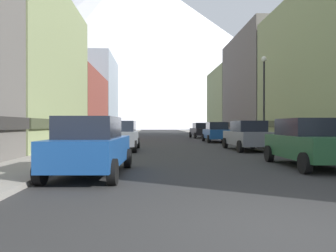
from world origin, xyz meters
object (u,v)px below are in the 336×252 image
object	(u,v)px
car_left_0	(91,146)
car_right_0	(309,142)
streetlamp_right	(264,87)
car_left_1	(121,135)
potted_plant_1	(304,141)
car_right_2	(216,132)
potted_plant_0	(317,141)
car_right_3	(201,130)
car_right_1	(247,135)

from	to	relation	value
car_left_0	car_right_0	xyz separation A→B (m)	(7.60, 1.62, 0.00)
car_right_0	streetlamp_right	world-z (taller)	streetlamp_right
car_left_1	potted_plant_1	xyz separation A→B (m)	(10.80, -1.08, -0.29)
car_right_2	streetlamp_right	distance (m)	8.50
car_right_0	potted_plant_0	bearing A→B (deg)	59.50
car_right_0	potted_plant_0	xyz separation A→B (m)	(3.20, 5.43, -0.24)
car_left_0	potted_plant_1	size ratio (longest dim) A/B	5.16
car_left_1	streetlamp_right	bearing A→B (deg)	6.22
car_right_3	car_right_2	bearing A→B (deg)	-90.03
potted_plant_1	car_right_2	bearing A→B (deg)	108.01
car_left_1	streetlamp_right	world-z (taller)	streetlamp_right
car_right_1	car_right_2	bearing A→B (deg)	90.02
car_left_0	car_left_1	size ratio (longest dim) A/B	1.01
car_left_1	potted_plant_1	world-z (taller)	car_left_1
car_right_2	car_right_3	bearing A→B (deg)	89.97
car_left_1	car_right_2	bearing A→B (deg)	49.07
car_left_1	car_right_2	distance (m)	11.60
potted_plant_0	car_left_1	bearing A→B (deg)	166.65
potted_plant_1	car_right_0	bearing A→B (deg)	-114.84
potted_plant_1	car_left_0	bearing A→B (deg)	-141.70
potted_plant_1	potted_plant_0	bearing A→B (deg)	-90.00
car_right_0	potted_plant_0	size ratio (longest dim) A/B	4.96
car_right_0	potted_plant_0	world-z (taller)	car_right_0
car_left_0	car_right_3	size ratio (longest dim) A/B	1.00
car_left_0	car_right_2	world-z (taller)	same
car_right_3	car_left_0	bearing A→B (deg)	-105.39
car_right_2	potted_plant_0	distance (m)	11.77
car_left_0	car_right_0	world-z (taller)	same
car_left_1	car_right_3	bearing A→B (deg)	67.11
potted_plant_0	potted_plant_1	distance (m)	1.48
potted_plant_0	car_right_0	bearing A→B (deg)	-120.50
car_right_2	potted_plant_1	size ratio (longest dim) A/B	5.12
car_left_0	car_left_1	bearing A→B (deg)	89.98
car_right_2	streetlamp_right	xyz separation A→B (m)	(1.55, -7.77, 3.09)
car_right_0	car_right_2	size ratio (longest dim) A/B	1.00
car_right_3	streetlamp_right	size ratio (longest dim) A/B	0.76
car_right_2	car_right_3	world-z (taller)	same
car_right_3	streetlamp_right	world-z (taller)	streetlamp_right
car_right_3	potted_plant_1	bearing A→B (deg)	-80.49
car_right_2	car_left_0	bearing A→B (deg)	-112.47
car_right_1	streetlamp_right	bearing A→B (deg)	43.35
potted_plant_0	potted_plant_1	bearing A→B (deg)	90.00
car_left_0	car_right_2	distance (m)	19.89
potted_plant_1	streetlamp_right	xyz separation A→B (m)	(-1.65, 2.08, 3.37)
car_left_0	car_right_2	bearing A→B (deg)	67.53
car_left_0	streetlamp_right	bearing A→B (deg)	49.22
streetlamp_right	car_left_0	bearing A→B (deg)	-130.78
car_right_1	potted_plant_1	bearing A→B (deg)	-10.94
car_left_1	car_right_1	world-z (taller)	same
car_right_0	car_right_3	size ratio (longest dim) A/B	0.99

